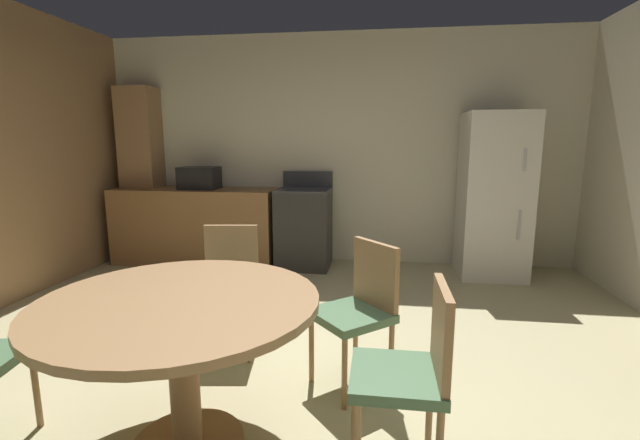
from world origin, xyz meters
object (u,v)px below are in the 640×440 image
(refrigerator, at_px, (494,196))
(chair_northeast, at_px, (360,305))
(microwave, at_px, (199,178))
(dining_table, at_px, (181,329))
(oven_range, at_px, (304,227))
(chair_north, at_px, (229,280))
(chair_east, at_px, (412,367))

(refrigerator, xyz_separation_m, chair_northeast, (-1.31, -2.38, -0.38))
(microwave, xyz_separation_m, dining_table, (1.23, -3.12, -0.42))
(oven_range, height_order, chair_northeast, oven_range)
(dining_table, height_order, chair_north, chair_north)
(microwave, bearing_deg, dining_table, -68.50)
(refrigerator, xyz_separation_m, dining_table, (-2.10, -3.07, -0.27))
(dining_table, distance_m, chair_east, 1.06)
(microwave, bearing_deg, oven_range, 0.16)
(dining_table, xyz_separation_m, chair_east, (1.05, -0.00, -0.11))
(refrigerator, xyz_separation_m, microwave, (-3.33, 0.05, 0.15))
(refrigerator, distance_m, chair_east, 3.27)
(chair_north, bearing_deg, refrigerator, 124.19)
(microwave, relative_size, dining_table, 0.35)
(chair_northeast, bearing_deg, refrigerator, -159.98)
(oven_range, distance_m, chair_northeast, 2.55)
(chair_northeast, height_order, chair_east, same)
(microwave, height_order, chair_east, microwave)
(chair_north, xyz_separation_m, chair_east, (1.19, -1.04, 0.00))
(chair_north, distance_m, chair_east, 1.58)
(chair_north, bearing_deg, chair_east, 41.04)
(oven_range, xyz_separation_m, refrigerator, (2.08, -0.05, 0.41))
(refrigerator, height_order, dining_table, refrigerator)
(oven_range, relative_size, microwave, 2.50)
(dining_table, relative_size, chair_east, 1.47)
(oven_range, height_order, dining_table, oven_range)
(dining_table, bearing_deg, refrigerator, 55.57)
(refrigerator, relative_size, chair_north, 2.02)
(oven_range, height_order, chair_east, oven_range)
(chair_north, bearing_deg, dining_table, 0.00)
(microwave, distance_m, dining_table, 3.38)
(oven_range, distance_m, refrigerator, 2.12)
(chair_east, bearing_deg, microwave, -53.83)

